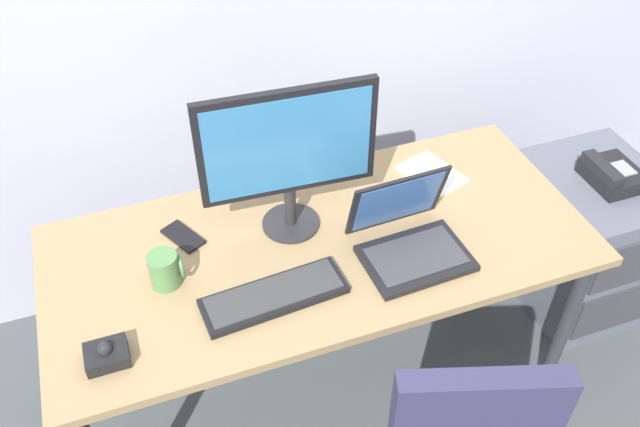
% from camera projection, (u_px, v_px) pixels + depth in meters
% --- Properties ---
extents(ground_plane, '(8.00, 8.00, 0.00)m').
position_uv_depth(ground_plane, '(320.00, 376.00, 2.53)').
color(ground_plane, '#44494B').
extents(desk, '(1.66, 0.74, 0.71)m').
position_uv_depth(desk, '(320.00, 258.00, 2.10)').
color(desk, '#977A52').
rests_on(desk, ground).
extents(file_cabinet, '(0.42, 0.53, 0.62)m').
position_uv_depth(file_cabinet, '(585.00, 240.00, 2.63)').
color(file_cabinet, '#555965').
rests_on(file_cabinet, ground).
extents(desk_phone, '(0.17, 0.20, 0.09)m').
position_uv_depth(desk_phone, '(612.00, 174.00, 2.39)').
color(desk_phone, black).
rests_on(desk_phone, file_cabinet).
extents(monitor_main, '(0.52, 0.18, 0.49)m').
position_uv_depth(monitor_main, '(288.00, 151.00, 1.92)').
color(monitor_main, '#262628').
rests_on(monitor_main, desk).
extents(keyboard, '(0.42, 0.17, 0.03)m').
position_uv_depth(keyboard, '(274.00, 295.00, 1.88)').
color(keyboard, black).
rests_on(keyboard, desk).
extents(laptop, '(0.32, 0.30, 0.23)m').
position_uv_depth(laptop, '(409.00, 237.00, 2.00)').
color(laptop, black).
rests_on(laptop, desk).
extents(trackball_mouse, '(0.11, 0.09, 0.07)m').
position_uv_depth(trackball_mouse, '(107.00, 354.00, 1.72)').
color(trackball_mouse, black).
rests_on(trackball_mouse, desk).
extents(coffee_mug, '(0.10, 0.09, 0.11)m').
position_uv_depth(coffee_mug, '(165.00, 270.00, 1.90)').
color(coffee_mug, '#507F47').
rests_on(coffee_mug, desk).
extents(paper_notepad, '(0.20, 0.24, 0.01)m').
position_uv_depth(paper_notepad, '(432.00, 174.00, 2.29)').
color(paper_notepad, white).
rests_on(paper_notepad, desk).
extents(cell_phone, '(0.13, 0.16, 0.01)m').
position_uv_depth(cell_phone, '(183.00, 237.00, 2.07)').
color(cell_phone, black).
rests_on(cell_phone, desk).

